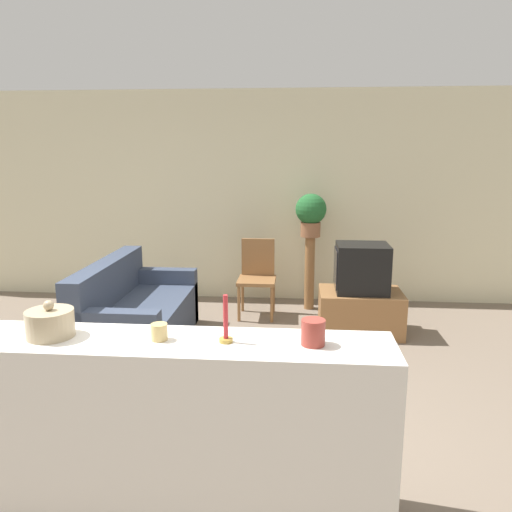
{
  "coord_description": "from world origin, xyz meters",
  "views": [
    {
      "loc": [
        0.78,
        -3.04,
        1.94
      ],
      "look_at": [
        0.35,
        2.09,
        0.85
      ],
      "focal_mm": 35.0,
      "sensor_mm": 36.0,
      "label": 1
    }
  ],
  "objects_px": {
    "wooden_chair": "(257,274)",
    "decorative_bowl": "(50,323)",
    "television": "(361,268)",
    "couch": "(136,317)",
    "potted_plant": "(311,212)"
  },
  "relations": [
    {
      "from": "couch",
      "to": "decorative_bowl",
      "type": "xyz_separation_m",
      "value": [
        0.34,
        -2.29,
        0.76
      ]
    },
    {
      "from": "television",
      "to": "wooden_chair",
      "type": "xyz_separation_m",
      "value": [
        -1.15,
        0.51,
        -0.21
      ]
    },
    {
      "from": "potted_plant",
      "to": "television",
      "type": "bearing_deg",
      "value": -56.54
    },
    {
      "from": "television",
      "to": "potted_plant",
      "type": "xyz_separation_m",
      "value": [
        -0.53,
        0.8,
        0.49
      ]
    },
    {
      "from": "couch",
      "to": "potted_plant",
      "type": "height_order",
      "value": "potted_plant"
    },
    {
      "from": "wooden_chair",
      "to": "potted_plant",
      "type": "distance_m",
      "value": 0.99
    },
    {
      "from": "couch",
      "to": "television",
      "type": "height_order",
      "value": "television"
    },
    {
      "from": "wooden_chair",
      "to": "decorative_bowl",
      "type": "bearing_deg",
      "value": -103.14
    },
    {
      "from": "couch",
      "to": "wooden_chair",
      "type": "relative_size",
      "value": 1.85
    },
    {
      "from": "couch",
      "to": "wooden_chair",
      "type": "bearing_deg",
      "value": 44.34
    },
    {
      "from": "potted_plant",
      "to": "decorative_bowl",
      "type": "bearing_deg",
      "value": -111.09
    },
    {
      "from": "couch",
      "to": "decorative_bowl",
      "type": "bearing_deg",
      "value": -81.6
    },
    {
      "from": "wooden_chair",
      "to": "potted_plant",
      "type": "relative_size",
      "value": 1.73
    },
    {
      "from": "wooden_chair",
      "to": "potted_plant",
      "type": "height_order",
      "value": "potted_plant"
    },
    {
      "from": "television",
      "to": "decorative_bowl",
      "type": "distance_m",
      "value": 3.5
    }
  ]
}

